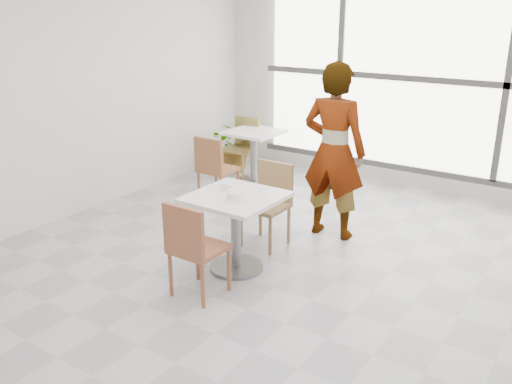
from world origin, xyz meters
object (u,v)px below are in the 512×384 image
Objects in this scene: bg_table_left at (254,149)px; bg_chair_left_far at (243,143)px; chair_far at (270,198)px; chair_near at (193,244)px; oatmeal_bowl at (235,195)px; plant_left at (237,146)px; person at (334,152)px; coffee_cup at (225,187)px; main_table at (236,218)px; bg_chair_left_near at (214,166)px.

bg_chair_left_far is at bearing 151.97° from bg_table_left.
chair_near is at bearing -85.98° from chair_far.
plant_left is at bearing 126.15° from oatmeal_bowl.
coffee_cup is at bearing 61.18° from person.
bg_chair_left_far is (-1.71, 3.12, 0.00)m from chair_near.
plant_left is (-1.88, 1.97, -0.13)m from chair_far.
chair_far is at bearing -50.98° from bg_table_left.
oatmeal_bowl is at bearing -79.62° from chair_far.
main_table is at bearing -22.66° from coffee_cup.
chair_near is at bearing -74.86° from coffee_cup.
plant_left is at bearing -59.22° from chair_near.
chair_near is 4.14× the size of oatmeal_bowl.
bg_chair_left_near is 1.23m from bg_chair_left_far.
person is at bearing -31.15° from bg_table_left.
main_table is 1.38m from person.
oatmeal_bowl is at bearing 134.21° from bg_chair_left_near.
plant_left is at bearing 126.18° from main_table.
person is at bearing 77.71° from oatmeal_bowl.
oatmeal_bowl is 1.32× the size of coffee_cup.
coffee_cup is 2.86m from bg_chair_left_far.
bg_chair_left_far is at bearing 132.20° from chair_far.
chair_far reaches higher than plant_left.
main_table is 5.03× the size of coffee_cup.
person is at bearing 65.44° from coffee_cup.
chair_far is 2.73m from plant_left.
bg_chair_left_far is at bearing 124.32° from oatmeal_bowl.
chair_near is 0.46× the size of person.
bg_chair_left_near reaches higher than oatmeal_bowl.
chair_far and bg_chair_left_far have the same top height.
bg_chair_left_near is at bearing -71.81° from bg_chair_left_far.
main_table is at bearing 134.82° from bg_chair_left_near.
chair_far reaches higher than main_table.
bg_chair_left_near is at bearing 153.37° from chair_far.
bg_chair_left_far reaches higher than bg_table_left.
main_table is 0.30m from oatmeal_bowl.
chair_near is 3.28m from bg_table_left.
oatmeal_bowl is (0.07, -0.10, 0.27)m from main_table.
oatmeal_bowl reaches higher than bg_table_left.
main_table is 0.32m from coffee_cup.
coffee_cup is (-0.17, 0.07, 0.26)m from main_table.
oatmeal_bowl is 3.46m from plant_left.
chair_near and bg_chair_left_far have the same top height.
chair_far is 0.84m from person.
chair_near and bg_chair_left_near have the same top height.
plant_left is at bearing 148.13° from bg_table_left.
bg_table_left is at bearing -64.57° from chair_near.
person is at bearing 177.98° from bg_chair_left_near.
oatmeal_bowl is 0.30m from coffee_cup.
bg_table_left is at bearing -85.44° from bg_chair_left_near.
main_table is 3.81× the size of oatmeal_bowl.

